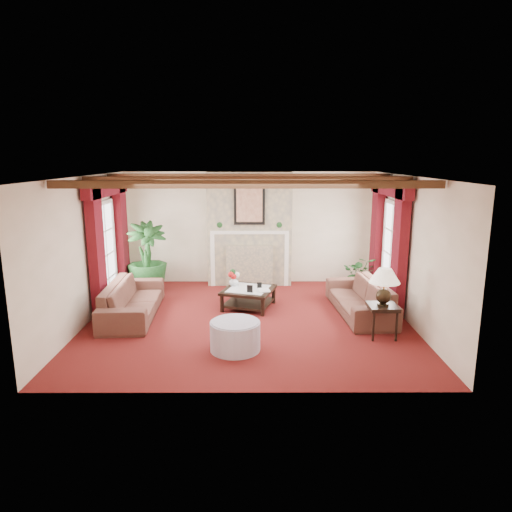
{
  "coord_description": "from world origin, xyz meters",
  "views": [
    {
      "loc": [
        0.12,
        -8.24,
        3.04
      ],
      "look_at": [
        0.15,
        0.4,
        1.16
      ],
      "focal_mm": 32.0,
      "sensor_mm": 36.0,
      "label": 1
    }
  ],
  "objects_px": {
    "side_table": "(382,321)",
    "ottoman": "(235,336)",
    "sofa_left": "(132,294)",
    "potted_palm": "(148,272)",
    "coffee_table": "(249,298)",
    "sofa_right": "(360,292)"
  },
  "relations": [
    {
      "from": "side_table",
      "to": "ottoman",
      "type": "bearing_deg",
      "value": -167.69
    },
    {
      "from": "sofa_left",
      "to": "potted_palm",
      "type": "distance_m",
      "value": 1.69
    },
    {
      "from": "sofa_left",
      "to": "ottoman",
      "type": "relative_size",
      "value": 2.87
    },
    {
      "from": "sofa_right",
      "to": "potted_palm",
      "type": "distance_m",
      "value": 4.8
    },
    {
      "from": "sofa_right",
      "to": "side_table",
      "type": "distance_m",
      "value": 1.22
    },
    {
      "from": "sofa_left",
      "to": "ottoman",
      "type": "height_order",
      "value": "sofa_left"
    },
    {
      "from": "coffee_table",
      "to": "side_table",
      "type": "distance_m",
      "value": 2.8
    },
    {
      "from": "potted_palm",
      "to": "side_table",
      "type": "bearing_deg",
      "value": -30.64
    },
    {
      "from": "sofa_left",
      "to": "coffee_table",
      "type": "bearing_deg",
      "value": -80.13
    },
    {
      "from": "potted_palm",
      "to": "sofa_right",
      "type": "bearing_deg",
      "value": -18.85
    },
    {
      "from": "sofa_left",
      "to": "sofa_right",
      "type": "bearing_deg",
      "value": -91.23
    },
    {
      "from": "potted_palm",
      "to": "ottoman",
      "type": "bearing_deg",
      "value": -56.93
    },
    {
      "from": "coffee_table",
      "to": "ottoman",
      "type": "relative_size",
      "value": 1.2
    },
    {
      "from": "potted_palm",
      "to": "side_table",
      "type": "distance_m",
      "value": 5.4
    },
    {
      "from": "sofa_right",
      "to": "coffee_table",
      "type": "bearing_deg",
      "value": -103.83
    },
    {
      "from": "side_table",
      "to": "ottoman",
      "type": "height_order",
      "value": "side_table"
    },
    {
      "from": "sofa_left",
      "to": "ottoman",
      "type": "bearing_deg",
      "value": -131.04
    },
    {
      "from": "sofa_right",
      "to": "ottoman",
      "type": "distance_m",
      "value": 2.97
    },
    {
      "from": "coffee_table",
      "to": "sofa_left",
      "type": "bearing_deg",
      "value": -150.04
    },
    {
      "from": "sofa_left",
      "to": "side_table",
      "type": "height_order",
      "value": "sofa_left"
    },
    {
      "from": "coffee_table",
      "to": "ottoman",
      "type": "height_order",
      "value": "ottoman"
    },
    {
      "from": "sofa_left",
      "to": "coffee_table",
      "type": "height_order",
      "value": "sofa_left"
    }
  ]
}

